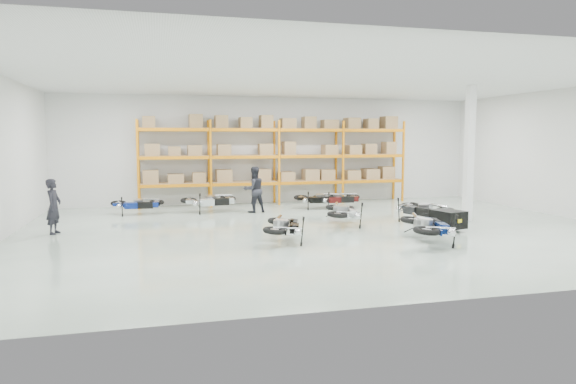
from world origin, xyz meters
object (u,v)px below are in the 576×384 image
object	(u,v)px
moto_back_b	(210,198)
moto_back_d	(337,196)
moto_back_c	(319,196)
moto_back_a	(137,201)
moto_black_far_left	(285,222)
moto_touring_right	(422,206)
moto_silver_left	(343,208)
person_back	(254,190)
moto_blue_centre	(428,221)
person_left	(54,206)
trailer	(448,219)

from	to	relation	value
moto_back_b	moto_back_d	xyz separation A→B (m)	(4.98, -0.17, -0.05)
moto_back_c	moto_back_d	xyz separation A→B (m)	(0.72, -0.11, -0.01)
moto_back_b	moto_back_c	bearing A→B (deg)	-99.56
moto_back_a	moto_back_c	world-z (taller)	moto_back_c
moto_black_far_left	moto_back_a	size ratio (longest dim) A/B	1.08
moto_back_c	moto_back_d	size ratio (longest dim) A/B	1.01
moto_back_d	moto_back_b	bearing A→B (deg)	93.18
moto_black_far_left	moto_touring_right	xyz separation A→B (m)	(5.11, 1.95, 0.03)
moto_silver_left	moto_back_c	bearing A→B (deg)	-79.69
moto_back_c	person_back	size ratio (longest dim) A/B	0.98
moto_touring_right	person_back	xyz separation A→B (m)	(-4.89, 3.69, 0.29)
moto_blue_centre	moto_back_d	world-z (taller)	moto_blue_centre
moto_silver_left	moto_touring_right	distance (m)	2.68
moto_black_far_left	person_left	size ratio (longest dim) A/B	1.10
moto_blue_centre	moto_back_d	xyz separation A→B (m)	(0.01, 7.04, -0.09)
moto_black_far_left	trailer	xyz separation A→B (m)	(5.11, 0.35, -0.17)
moto_back_c	person_back	bearing A→B (deg)	109.91
moto_back_b	person_back	xyz separation A→B (m)	(1.59, -0.44, 0.30)
moto_silver_left	moto_back_c	distance (m)	3.98
moto_touring_right	moto_back_b	xyz separation A→B (m)	(-6.48, 4.13, -0.02)
moto_back_a	person_back	size ratio (longest dim) A/B	0.95
moto_back_c	person_left	bearing A→B (deg)	121.37
moto_touring_right	person_back	world-z (taller)	person_back
moto_touring_right	moto_back_d	distance (m)	4.23
person_left	person_back	bearing A→B (deg)	-54.39
moto_back_a	moto_back_b	world-z (taller)	moto_back_b
moto_silver_left	person_left	bearing A→B (deg)	11.99
moto_silver_left	moto_touring_right	xyz separation A→B (m)	(2.68, -0.11, 0.00)
moto_back_a	moto_back_d	size ratio (longest dim) A/B	0.98
moto_back_a	moto_back_b	size ratio (longest dim) A/B	0.90
moto_back_a	moto_back_d	xyz separation A→B (m)	(7.61, -0.22, 0.01)
moto_silver_left	moto_touring_right	bearing A→B (deg)	-165.52
moto_silver_left	moto_touring_right	world-z (taller)	moto_touring_right
moto_blue_centre	moto_back_c	xyz separation A→B (m)	(-0.71, 7.15, -0.09)
moto_silver_left	moto_back_a	xyz separation A→B (m)	(-6.43, 4.06, -0.07)
moto_silver_left	person_back	distance (m)	4.21
person_back	moto_back_b	bearing A→B (deg)	-28.46
moto_blue_centre	moto_silver_left	world-z (taller)	moto_blue_centre
moto_blue_centre	moto_back_a	world-z (taller)	moto_blue_centre
moto_blue_centre	moto_silver_left	distance (m)	3.41
moto_back_a	moto_back_c	bearing A→B (deg)	-85.65
moto_back_c	moto_black_far_left	bearing A→B (deg)	166.21
moto_silver_left	moto_black_far_left	distance (m)	3.19
moto_black_far_left	moto_touring_right	world-z (taller)	moto_touring_right
moto_silver_left	moto_black_far_left	size ratio (longest dim) A/B	1.05
person_back	moto_touring_right	bearing A→B (deg)	130.00
moto_blue_centre	person_left	size ratio (longest dim) A/B	1.22
moto_back_b	moto_touring_right	bearing A→B (deg)	-131.21
moto_back_c	person_back	distance (m)	2.71
moto_back_d	moto_touring_right	bearing A→B (deg)	-154.08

